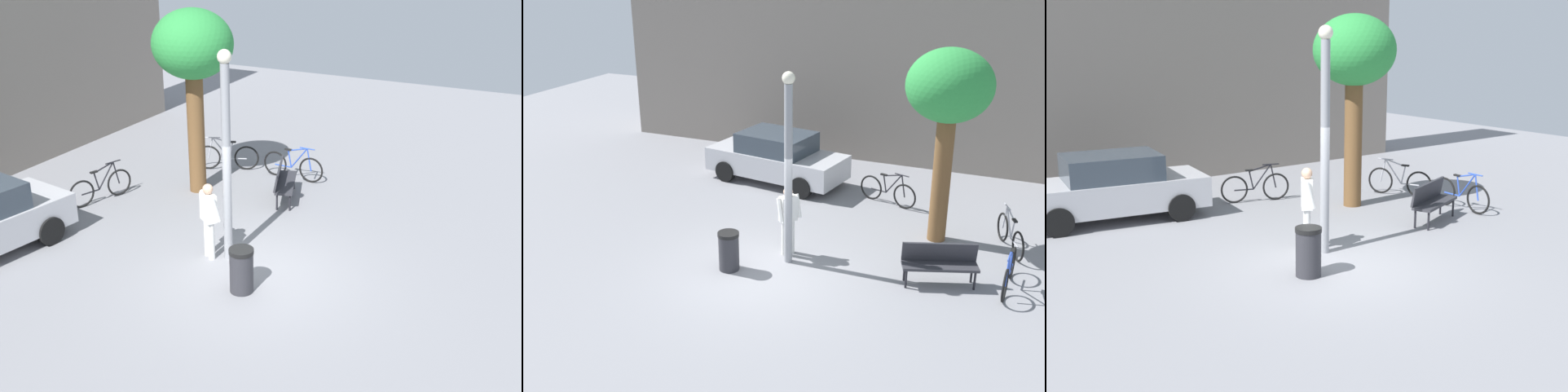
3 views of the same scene
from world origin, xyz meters
The scene contains 11 objects.
ground_plane centered at (0.00, 0.00, 0.00)m, with size 36.00×36.00×0.00m, color gray.
building_facade centered at (0.00, 9.65, 4.47)m, with size 18.48×2.00×8.95m, color gray.
lamppost centered at (0.31, 0.82, 2.37)m, with size 0.28×0.28×4.39m.
person_by_lamppost centered at (0.16, 1.18, 0.97)m, with size 0.52×0.62×1.67m.
park_bench centered at (3.69, 1.15, 0.55)m, with size 1.66×1.00×0.92m.
plaza_tree centered at (3.21, 3.39, 3.66)m, with size 2.02×2.02×4.70m.
bicycle_blue centered at (5.10, 1.48, 0.38)m, with size 0.12×1.81×0.97m.
bicycle_silver centered at (4.92, 3.48, 0.38)m, with size 0.78×1.67×0.97m.
bicycle_black centered at (1.48, 5.19, 0.38)m, with size 1.74×0.60×0.97m.
parked_car_silver centered at (-2.12, 5.63, 0.77)m, with size 4.41×2.30×1.55m.
trash_bin centered at (-0.74, -0.07, 0.45)m, with size 0.48×0.48×0.90m.
Camera 2 is at (5.64, -11.64, 6.90)m, focal length 45.12 mm.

